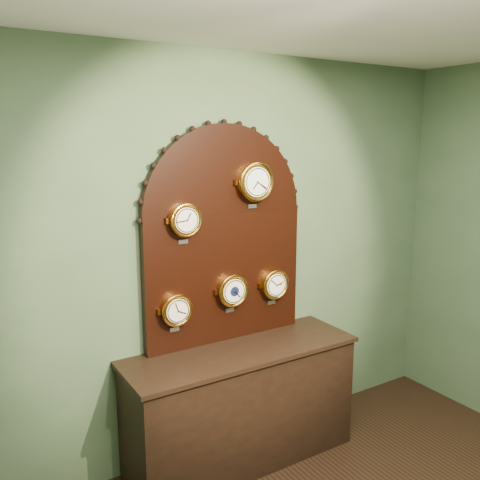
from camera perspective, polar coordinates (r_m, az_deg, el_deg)
wall_back at (r=3.59m, az=-2.10°, el=-2.15°), size 4.00×0.00×4.00m
shop_counter at (r=3.74m, az=0.17°, el=-18.08°), size 1.60×0.50×0.80m
display_board at (r=3.50m, az=-1.72°, el=1.29°), size 1.26×0.06×1.53m
roman_clock at (r=3.27m, az=-6.15°, el=2.25°), size 0.22×0.08×0.27m
arabic_clock at (r=3.50m, az=1.70°, el=6.50°), size 0.27×0.08×0.32m
hygrometer at (r=3.38m, az=-7.13°, el=-7.72°), size 0.22×0.08×0.27m
barometer at (r=3.55m, az=-0.87°, el=-5.63°), size 0.23×0.08×0.28m
tide_clock at (r=3.74m, az=3.84°, el=-4.93°), size 0.22×0.08×0.27m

